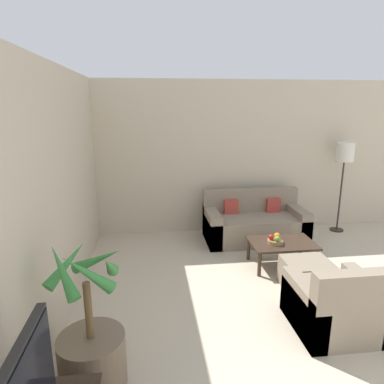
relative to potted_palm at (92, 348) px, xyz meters
name	(u,v)px	position (x,y,z in m)	size (l,w,h in m)	color
wall_back	(284,157)	(2.97, 3.51, 1.00)	(8.37, 0.06, 2.70)	beige
wall_left	(32,223)	(-0.44, 0.29, 1.00)	(0.06, 7.97, 2.70)	beige
potted_palm	(92,348)	(0.00, 0.00, 0.00)	(0.63, 0.62, 1.30)	brown
sofa_loveseat	(254,224)	(2.28, 2.92, -0.07)	(1.69, 0.83, 0.83)	gray
floor_lamp	(345,157)	(3.94, 3.14, 1.03)	(0.30, 0.30, 1.64)	#2D2823
coffee_table	(282,245)	(2.37, 1.90, -0.03)	(0.92, 0.61, 0.37)	#38281E
fruit_bowl	(275,242)	(2.25, 1.86, 0.04)	(0.22, 0.22, 0.05)	#997A4C
apple_red	(271,237)	(2.20, 1.88, 0.11)	(0.08, 0.08, 0.08)	red
apple_green	(277,239)	(2.26, 1.80, 0.11)	(0.08, 0.08, 0.08)	olive
orange_fruit	(277,236)	(2.29, 1.90, 0.11)	(0.09, 0.09, 0.09)	orange
armchair	(337,306)	(2.39, 0.43, -0.08)	(0.86, 0.81, 0.80)	gray
ottoman	(307,275)	(2.45, 1.24, -0.16)	(0.58, 0.51, 0.38)	gray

